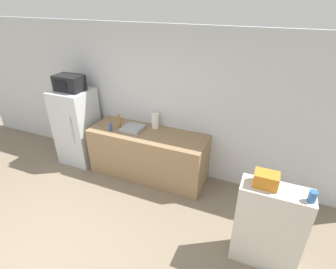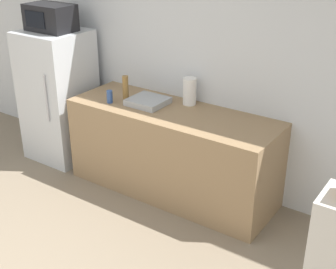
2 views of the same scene
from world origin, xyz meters
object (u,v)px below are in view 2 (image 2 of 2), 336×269
(bottle_short, at_px, (110,97))
(microwave, at_px, (50,18))
(refrigerator, at_px, (59,96))
(paper_towel_roll, at_px, (190,91))
(bottle_tall, at_px, (126,88))

(bottle_short, bearing_deg, microwave, 172.23)
(refrigerator, bearing_deg, microwave, -111.01)
(bottle_short, xyz_separation_m, paper_towel_roll, (0.67, 0.41, 0.07))
(microwave, relative_size, bottle_tall, 2.00)
(bottle_short, bearing_deg, refrigerator, 172.14)
(refrigerator, height_order, microwave, microwave)
(bottle_tall, xyz_separation_m, paper_towel_roll, (0.58, 0.27, 0.01))
(refrigerator, distance_m, paper_towel_roll, 1.59)
(bottle_tall, xyz_separation_m, bottle_short, (-0.09, -0.14, -0.06))
(bottle_tall, bearing_deg, microwave, -178.65)
(bottle_short, distance_m, paper_towel_roll, 0.79)
(paper_towel_roll, bearing_deg, bottle_tall, -155.08)
(paper_towel_roll, bearing_deg, bottle_short, -148.48)
(refrigerator, distance_m, microwave, 0.87)
(paper_towel_roll, bearing_deg, microwave, -169.25)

